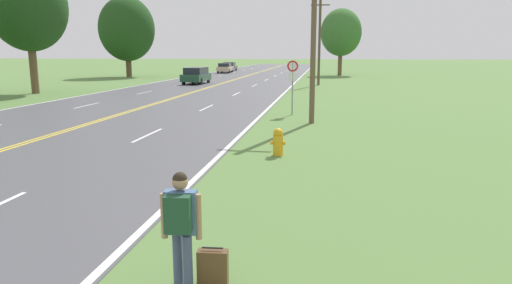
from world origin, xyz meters
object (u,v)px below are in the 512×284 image
at_px(fire_hydrant, 278,142).
at_px(car_dark_grey_sedan_mid_near, 229,66).
at_px(car_dark_green_suv_nearest, 196,75).
at_px(traffic_sign, 293,74).
at_px(tree_left_verge, 127,29).
at_px(tree_mid_treeline, 28,7).
at_px(suitcase, 213,268).
at_px(car_champagne_sedan_approaching, 225,68).
at_px(hitchhiker_person, 181,219).
at_px(tree_right_cluster, 341,32).

xyz_separation_m(fire_hydrant, car_dark_grey_sedan_mid_near, (-14.84, 62.37, 0.31)).
bearing_deg(car_dark_green_suv_nearest, traffic_sign, -151.73).
height_order(tree_left_verge, tree_mid_treeline, tree_left_verge).
height_order(fire_hydrant, traffic_sign, traffic_sign).
bearing_deg(traffic_sign, car_dark_green_suv_nearest, 117.65).
height_order(traffic_sign, tree_left_verge, tree_left_verge).
distance_m(tree_left_verge, car_dark_green_suv_nearest, 17.28).
xyz_separation_m(suitcase, car_champagne_sedan_approaching, (-13.98, 63.60, 0.53)).
bearing_deg(car_dark_grey_sedan_mid_near, traffic_sign, -166.04).
bearing_deg(car_dark_green_suv_nearest, hitchhiker_person, -163.59).
height_order(traffic_sign, tree_mid_treeline, tree_mid_treeline).
distance_m(car_dark_green_suv_nearest, car_dark_grey_sedan_mid_near, 31.32).
bearing_deg(suitcase, tree_mid_treeline, 33.86).
bearing_deg(traffic_sign, tree_left_verge, 125.66).
xyz_separation_m(hitchhiker_person, tree_right_cluster, (3.65, 58.93, 4.75)).
height_order(suitcase, tree_left_verge, tree_left_verge).
distance_m(fire_hydrant, traffic_sign, 9.63).
relative_size(hitchhiker_person, suitcase, 2.93).
height_order(traffic_sign, tree_right_cluster, tree_right_cluster).
xyz_separation_m(suitcase, car_dark_grey_sedan_mid_near, (-14.80, 70.64, 0.49)).
distance_m(hitchhiker_person, suitcase, 0.87).
bearing_deg(suitcase, traffic_sign, -3.32).
height_order(tree_mid_treeline, car_dark_grey_sedan_mid_near, tree_mid_treeline).
bearing_deg(suitcase, car_dark_green_suv_nearest, 12.34).
distance_m(suitcase, car_dark_grey_sedan_mid_near, 72.17).
relative_size(tree_left_verge, car_dark_green_suv_nearest, 2.13).
bearing_deg(car_champagne_sedan_approaching, hitchhiker_person, -170.69).
height_order(tree_right_cluster, car_dark_grey_sedan_mid_near, tree_right_cluster).
bearing_deg(tree_right_cluster, car_dark_green_suv_nearest, -127.61).
relative_size(car_champagne_sedan_approaching, car_dark_grey_sedan_mid_near, 1.01).
relative_size(car_dark_green_suv_nearest, car_champagne_sedan_approaching, 0.96).
distance_m(traffic_sign, tree_mid_treeline, 23.21).
bearing_deg(hitchhiker_person, tree_mid_treeline, 33.17).
bearing_deg(hitchhiker_person, car_dark_green_suv_nearest, 11.75).
bearing_deg(fire_hydrant, car_dark_green_suv_nearest, 110.47).
bearing_deg(fire_hydrant, tree_mid_treeline, 138.34).
distance_m(tree_left_verge, tree_mid_treeline, 23.73).
xyz_separation_m(tree_left_verge, car_dark_grey_sedan_mid_near, (8.99, 20.04, -5.28)).
xyz_separation_m(tree_mid_treeline, car_dark_green_suv_nearest, (9.44, 12.45, -5.63)).
xyz_separation_m(car_dark_green_suv_nearest, car_champagne_sedan_approaching, (-2.37, 24.12, -0.10)).
relative_size(suitcase, tree_right_cluster, 0.06).
height_order(tree_right_cluster, car_dark_green_suv_nearest, tree_right_cluster).
relative_size(hitchhiker_person, car_dark_green_suv_nearest, 0.35).
bearing_deg(tree_right_cluster, suitcase, -93.17).
bearing_deg(car_dark_green_suv_nearest, tree_left_verge, 48.24).
bearing_deg(tree_right_cluster, car_dark_grey_sedan_mid_near, 146.68).
relative_size(tree_mid_treeline, car_dark_green_suv_nearest, 2.09).
bearing_deg(tree_left_verge, tree_mid_treeline, -83.36).
bearing_deg(tree_mid_treeline, car_dark_green_suv_nearest, 52.82).
xyz_separation_m(tree_right_cluster, car_champagne_sedan_approaching, (-17.23, 4.83, -4.98)).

